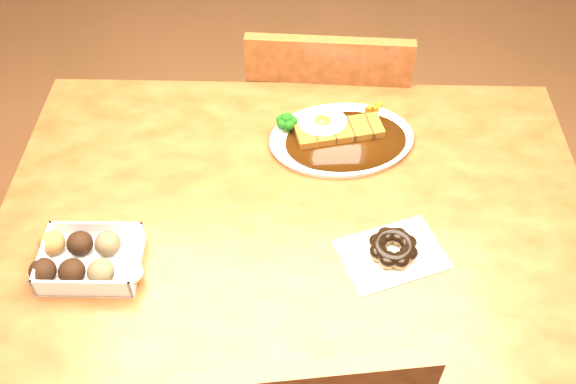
{
  "coord_description": "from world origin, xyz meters",
  "views": [
    {
      "loc": [
        0.01,
        -0.84,
        1.74
      ],
      "look_at": [
        -0.02,
        -0.01,
        0.81
      ],
      "focal_mm": 40.0,
      "sensor_mm": 36.0,
      "label": 1
    }
  ],
  "objects_px": {
    "katsu_curry_plate": "(339,136)",
    "donut_box": "(88,259)",
    "pon_de_ring": "(393,249)",
    "table": "(296,237)",
    "chair_far": "(325,128)"
  },
  "relations": [
    {
      "from": "donut_box",
      "to": "pon_de_ring",
      "type": "height_order",
      "value": "donut_box"
    },
    {
      "from": "table",
      "to": "donut_box",
      "type": "distance_m",
      "value": 0.43
    },
    {
      "from": "table",
      "to": "katsu_curry_plate",
      "type": "distance_m",
      "value": 0.25
    },
    {
      "from": "katsu_curry_plate",
      "to": "pon_de_ring",
      "type": "distance_m",
      "value": 0.32
    },
    {
      "from": "katsu_curry_plate",
      "to": "donut_box",
      "type": "height_order",
      "value": "katsu_curry_plate"
    },
    {
      "from": "table",
      "to": "chair_far",
      "type": "distance_m",
      "value": 0.57
    },
    {
      "from": "katsu_curry_plate",
      "to": "pon_de_ring",
      "type": "height_order",
      "value": "katsu_curry_plate"
    },
    {
      "from": "katsu_curry_plate",
      "to": "donut_box",
      "type": "xyz_separation_m",
      "value": [
        -0.47,
        -0.35,
        0.01
      ]
    },
    {
      "from": "table",
      "to": "pon_de_ring",
      "type": "height_order",
      "value": "pon_de_ring"
    },
    {
      "from": "table",
      "to": "donut_box",
      "type": "xyz_separation_m",
      "value": [
        -0.38,
        -0.16,
        0.12
      ]
    },
    {
      "from": "table",
      "to": "katsu_curry_plate",
      "type": "height_order",
      "value": "katsu_curry_plate"
    },
    {
      "from": "katsu_curry_plate",
      "to": "donut_box",
      "type": "relative_size",
      "value": 1.67
    },
    {
      "from": "table",
      "to": "katsu_curry_plate",
      "type": "bearing_deg",
      "value": 65.07
    },
    {
      "from": "chair_far",
      "to": "katsu_curry_plate",
      "type": "distance_m",
      "value": 0.44
    },
    {
      "from": "table",
      "to": "chair_far",
      "type": "xyz_separation_m",
      "value": [
        0.08,
        0.53,
        -0.17
      ]
    }
  ]
}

